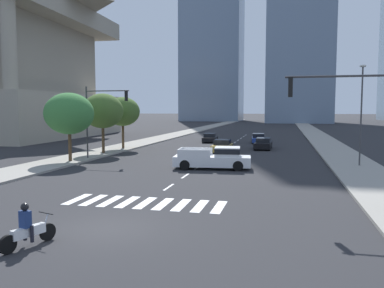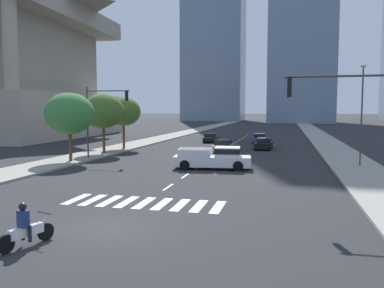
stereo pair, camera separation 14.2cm
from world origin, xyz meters
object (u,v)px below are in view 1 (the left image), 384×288
object	(u,v)px
pickup_truck	(216,158)
traffic_signal_near	(353,112)
traffic_signal_far	(101,110)
street_lamp_east	(361,108)
sedan_black_2	(210,138)
motorcycle_lead	(28,230)
sedan_gold_3	(222,146)
street_tree_nearest	(69,114)
sedan_blue_0	(258,139)
sedan_black_1	(263,144)
street_tree_second	(103,111)
street_tree_third	(123,112)

from	to	relation	value
pickup_truck	traffic_signal_near	size ratio (longest dim) A/B	0.96
traffic_signal_far	street_lamp_east	bearing A→B (deg)	0.77
sedan_black_2	traffic_signal_near	bearing A→B (deg)	-164.21
motorcycle_lead	sedan_gold_3	xyz separation A→B (m)	(1.79, 30.12, 0.02)
sedan_gold_3	street_tree_nearest	xyz separation A→B (m)	(-11.29, -11.10, 3.54)
sedan_blue_0	street_tree_nearest	xyz separation A→B (m)	(-14.31, -23.48, 3.56)
pickup_truck	street_tree_nearest	bearing A→B (deg)	171.07
traffic_signal_far	street_lamp_east	distance (m)	21.56
pickup_truck	sedan_black_1	xyz separation A→B (m)	(2.73, 16.19, -0.23)
sedan_black_1	street_tree_second	bearing A→B (deg)	-57.51
sedan_black_1	traffic_signal_near	size ratio (longest dim) A/B	0.78
sedan_gold_3	traffic_signal_far	distance (m)	13.48
pickup_truck	street_tree_second	distance (m)	14.89
sedan_blue_0	street_tree_third	world-z (taller)	street_tree_third
sedan_blue_0	sedan_black_1	world-z (taller)	sedan_blue_0
sedan_blue_0	street_tree_second	size ratio (longest dim) A/B	0.77
traffic_signal_far	street_tree_third	size ratio (longest dim) A/B	1.11
pickup_truck	sedan_blue_0	xyz separation A→B (m)	(1.67, 24.20, -0.23)
street_tree_second	street_lamp_east	bearing A→B (deg)	-9.06
sedan_blue_0	traffic_signal_near	size ratio (longest dim) A/B	0.74
sedan_blue_0	sedan_gold_3	world-z (taller)	sedan_gold_3
pickup_truck	sedan_black_2	xyz separation A→B (m)	(-4.90, 24.09, -0.25)
traffic_signal_far	sedan_black_2	bearing A→B (deg)	74.33
street_tree_nearest	street_tree_second	distance (m)	6.34
traffic_signal_near	street_tree_second	bearing A→B (deg)	-41.04
sedan_blue_0	traffic_signal_far	distance (m)	24.88
sedan_black_2	street_tree_nearest	xyz separation A→B (m)	(-7.73, -23.37, 3.58)
sedan_black_2	street_lamp_east	bearing A→B (deg)	-147.32
motorcycle_lead	street_tree_nearest	world-z (taller)	street_tree_nearest
street_lamp_east	street_tree_second	xyz separation A→B (m)	(-23.38, 3.73, -0.29)
pickup_truck	traffic_signal_near	world-z (taller)	traffic_signal_near
pickup_truck	sedan_blue_0	world-z (taller)	pickup_truck
motorcycle_lead	traffic_signal_near	distance (m)	13.86
pickup_truck	sedan_black_1	bearing A→B (deg)	74.78
pickup_truck	sedan_blue_0	distance (m)	24.26
street_tree_third	street_tree_nearest	bearing A→B (deg)	-90.00
sedan_black_2	street_tree_third	bearing A→B (deg)	142.88
pickup_truck	street_lamp_east	distance (m)	11.88
traffic_signal_far	street_tree_second	distance (m)	4.42
sedan_black_2	sedan_gold_3	distance (m)	12.77
sedan_black_1	street_lamp_east	distance (m)	15.69
pickup_truck	street_tree_second	size ratio (longest dim) A/B	1.00
sedan_black_2	street_lamp_east	distance (m)	26.31
traffic_signal_far	street_tree_nearest	distance (m)	2.97
motorcycle_lead	sedan_black_1	size ratio (longest dim) A/B	0.42
sedan_black_1	sedan_black_2	xyz separation A→B (m)	(-7.63, 7.90, -0.02)
sedan_black_1	traffic_signal_near	world-z (taller)	traffic_signal_near
sedan_black_1	traffic_signal_far	xyz separation A→B (m)	(-13.53, -13.15, 3.89)
sedan_black_2	sedan_black_1	bearing A→B (deg)	-140.32
sedan_gold_3	motorcycle_lead	bearing A→B (deg)	-3.87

